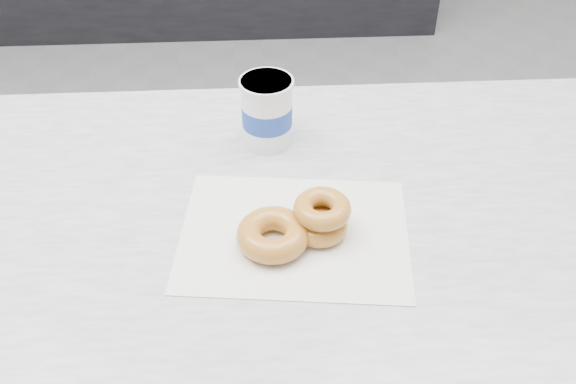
# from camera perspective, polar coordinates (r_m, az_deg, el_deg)

# --- Properties ---
(ground) EXTENTS (5.00, 5.00, 0.00)m
(ground) POSITION_cam_1_polar(r_m,az_deg,el_deg) (2.08, -9.03, -9.49)
(ground) COLOR gray
(ground) RESTS_ON ground
(wax_paper) EXTENTS (0.37, 0.30, 0.00)m
(wax_paper) POSITION_cam_1_polar(r_m,az_deg,el_deg) (0.96, 0.56, -3.75)
(wax_paper) COLOR silver
(wax_paper) RESTS_ON counter
(donut_single) EXTENTS (0.13, 0.13, 0.04)m
(donut_single) POSITION_cam_1_polar(r_m,az_deg,el_deg) (0.93, -1.34, -3.82)
(donut_single) COLOR #B88C32
(donut_single) RESTS_ON wax_paper
(donut_stack) EXTENTS (0.12, 0.12, 0.06)m
(donut_stack) POSITION_cam_1_polar(r_m,az_deg,el_deg) (0.95, 2.91, -2.24)
(donut_stack) COLOR #B88C32
(donut_stack) RESTS_ON wax_paper
(coffee_cup) EXTENTS (0.11, 0.11, 0.12)m
(coffee_cup) POSITION_cam_1_polar(r_m,az_deg,el_deg) (1.11, -1.89, 7.19)
(coffee_cup) COLOR white
(coffee_cup) RESTS_ON counter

